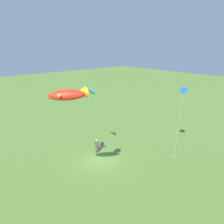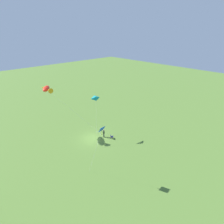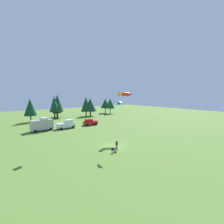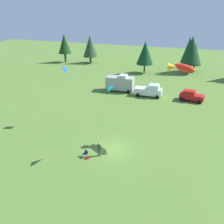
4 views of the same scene
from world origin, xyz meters
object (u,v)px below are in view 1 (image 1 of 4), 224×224
person_kite_flyer (97,145)px  backpack_on_grass (98,147)px  kite_diamond_blue (183,92)px  kite_large_fish (70,94)px  kite_delta_teal (94,91)px  folding_chair (102,144)px

person_kite_flyer → backpack_on_grass: 1.77m
backpack_on_grass → kite_diamond_blue: (-6.58, 7.92, 7.59)m
kite_large_fish → person_kite_flyer: bearing=-139.4°
kite_large_fish → kite_diamond_blue: 15.36m
kite_delta_teal → kite_diamond_blue: size_ratio=1.03×
folding_chair → person_kite_flyer: bearing=141.6°
kite_large_fish → kite_delta_teal: bearing=-139.3°
folding_chair → kite_large_fish: kite_large_fish is taller
person_kite_flyer → kite_large_fish: 13.13m
person_kite_flyer → kite_diamond_blue: (-7.62, 6.82, 6.68)m
folding_chair → backpack_on_grass: (0.37, -0.35, -0.38)m
kite_diamond_blue → kite_large_fish: bearing=-1.1°
folding_chair → kite_large_fish: size_ratio=0.08×
kite_diamond_blue → folding_chair: bearing=-50.6°
person_kite_flyer → folding_chair: (-1.41, -0.74, -0.53)m
person_kite_flyer → backpack_on_grass: (-1.04, -1.10, -0.91)m
kite_delta_teal → kite_diamond_blue: bearing=144.8°
person_kite_flyer → backpack_on_grass: size_ratio=5.44×
backpack_on_grass → kite_large_fish: size_ratio=0.03×
folding_chair → kite_delta_teal: size_ratio=0.10×
backpack_on_grass → kite_delta_teal: 8.42m
folding_chair → kite_diamond_blue: size_ratio=0.10×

